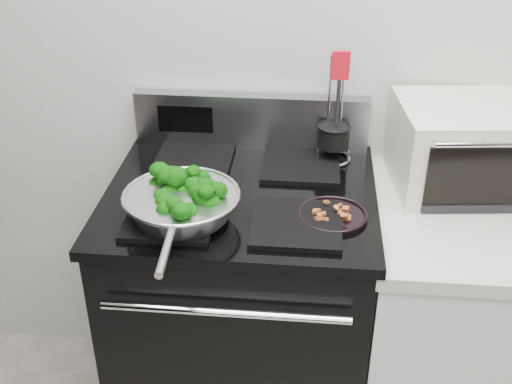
# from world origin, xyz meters

# --- Properties ---
(back_wall) EXTENTS (4.00, 0.02, 2.70)m
(back_wall) POSITION_xyz_m (0.00, 1.75, 1.35)
(back_wall) COLOR silver
(back_wall) RESTS_ON ground
(gas_range) EXTENTS (0.79, 0.69, 1.13)m
(gas_range) POSITION_xyz_m (-0.30, 1.41, 0.49)
(gas_range) COLOR black
(gas_range) RESTS_ON floor
(counter) EXTENTS (0.62, 0.68, 0.92)m
(counter) POSITION_xyz_m (0.39, 1.41, 0.46)
(counter) COLOR white
(counter) RESTS_ON floor
(skillet) EXTENTS (0.32, 0.50, 0.07)m
(skillet) POSITION_xyz_m (-0.44, 1.24, 1.00)
(skillet) COLOR silver
(skillet) RESTS_ON gas_range
(broccoli_pile) EXTENTS (0.25, 0.25, 0.09)m
(broccoli_pile) POSITION_xyz_m (-0.44, 1.25, 1.02)
(broccoli_pile) COLOR black
(broccoli_pile) RESTS_ON skillet
(bacon_plate) EXTENTS (0.19, 0.19, 0.04)m
(bacon_plate) POSITION_xyz_m (-0.03, 1.29, 0.97)
(bacon_plate) COLOR black
(bacon_plate) RESTS_ON gas_range
(utensil_holder) EXTENTS (0.12, 0.12, 0.36)m
(utensil_holder) POSITION_xyz_m (-0.03, 1.64, 1.01)
(utensil_holder) COLOR silver
(utensil_holder) RESTS_ON gas_range
(toaster_oven) EXTENTS (0.48, 0.39, 0.26)m
(toaster_oven) POSITION_xyz_m (0.38, 1.57, 1.05)
(toaster_oven) COLOR silver
(toaster_oven) RESTS_ON counter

